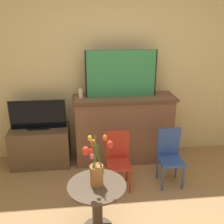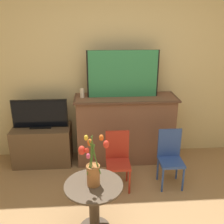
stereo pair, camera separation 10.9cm
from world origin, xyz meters
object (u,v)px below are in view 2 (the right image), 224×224
Objects in this scene: chair_red at (118,157)px; painting at (123,74)px; chair_blue at (170,155)px; tv_monitor at (40,114)px; vase_tulips at (93,168)px.

painting is at bearing 79.52° from chair_red.
chair_blue is (0.64, 0.00, 0.00)m from chair_red.
painting is 1.35× the size of chair_blue.
painting is at bearing 0.92° from tv_monitor.
vase_tulips is (-0.29, -0.72, 0.31)m from chair_red.
vase_tulips is (-0.94, -0.72, 0.31)m from chair_blue.
vase_tulips reaches higher than tv_monitor.
chair_red is at bearing -31.94° from tv_monitor.
vase_tulips reaches higher than chair_blue.
chair_red is at bearing -100.48° from painting.
tv_monitor is at bearing 148.06° from chair_red.
painting is 1.35× the size of chair_red.
painting is 1.25m from tv_monitor.
tv_monitor is 1.06× the size of chair_red.
chair_blue is at bearing -50.87° from painting.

